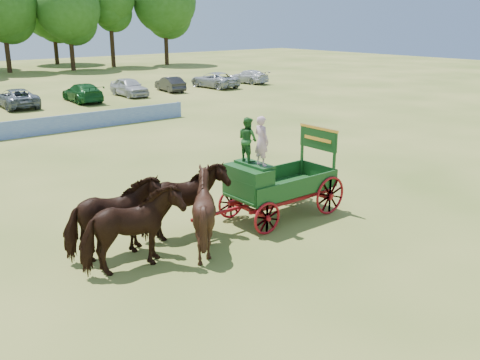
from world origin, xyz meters
The scene contains 7 objects.
ground centered at (0.00, 0.00, 0.00)m, with size 160.00×160.00×0.00m, color #A6994B.
horse_lead_left centered at (-2.22, -1.64, 1.19)m, with size 1.28×2.81×2.38m, color black.
horse_lead_right centered at (-2.22, -0.54, 1.19)m, with size 1.28×2.81×2.38m, color black.
horse_wheel_left centered at (0.18, -1.64, 1.19)m, with size 1.92×2.16×2.38m, color black.
horse_wheel_right centered at (0.18, -0.54, 1.19)m, with size 1.28×2.81×2.38m, color black.
farm_dray centered at (3.14, -1.07, 1.63)m, with size 5.99×2.00×3.78m.
parked_cars centered at (3.24, 29.88, 0.75)m, with size 57.12×6.90×1.65m.
Camera 1 is at (-8.45, -14.06, 6.76)m, focal length 40.00 mm.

